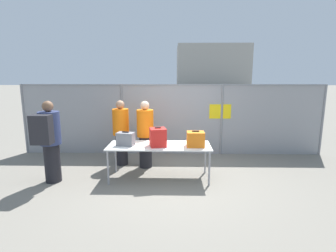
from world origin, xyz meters
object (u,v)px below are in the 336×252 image
at_px(inspection_table, 159,147).
at_px(security_worker_far, 121,132).
at_px(traveler_hooded, 49,139).
at_px(suitcase_grey, 126,139).
at_px(security_worker_near, 145,134).
at_px(utility_trailer, 198,129).
at_px(suitcase_orange, 196,139).
at_px(suitcase_red, 158,137).

height_order(inspection_table, security_worker_far, security_worker_far).
xyz_separation_m(traveler_hooded, security_worker_far, (1.24, 1.18, -0.10)).
bearing_deg(inspection_table, security_worker_far, 137.68).
xyz_separation_m(inspection_table, suitcase_grey, (-0.71, -0.05, 0.19)).
relative_size(suitcase_grey, security_worker_near, 0.24).
relative_size(traveler_hooded, utility_trailer, 0.49).
relative_size(inspection_table, utility_trailer, 0.62).
height_order(suitcase_orange, security_worker_near, security_worker_near).
height_order(suitcase_orange, utility_trailer, suitcase_orange).
distance_m(suitcase_red, security_worker_far, 1.40).
height_order(inspection_table, utility_trailer, inspection_table).
relative_size(inspection_table, suitcase_red, 5.40).
bearing_deg(traveler_hooded, security_worker_near, 11.48).
bearing_deg(suitcase_red, utility_trailer, 72.14).
distance_m(suitcase_grey, traveler_hooded, 1.54).
relative_size(suitcase_orange, utility_trailer, 0.10).
xyz_separation_m(suitcase_orange, utility_trailer, (0.38, 3.63, -0.50)).
xyz_separation_m(suitcase_red, utility_trailer, (1.17, 3.63, -0.54)).
bearing_deg(suitcase_orange, suitcase_grey, 178.28).
relative_size(suitcase_grey, suitcase_orange, 1.10).
height_order(suitcase_red, utility_trailer, suitcase_red).
height_order(inspection_table, suitcase_grey, suitcase_grey).
bearing_deg(inspection_table, security_worker_near, 117.31).
bearing_deg(inspection_table, suitcase_grey, -176.24).
distance_m(suitcase_grey, suitcase_red, 0.69).
bearing_deg(suitcase_grey, utility_trailer, 62.66).
bearing_deg(inspection_table, suitcase_red, -104.98).
bearing_deg(utility_trailer, traveler_hooded, -131.57).
bearing_deg(utility_trailer, suitcase_red, -107.86).
bearing_deg(traveler_hooded, suitcase_red, -12.01).
xyz_separation_m(suitcase_grey, suitcase_red, (0.69, -0.04, 0.05)).
bearing_deg(utility_trailer, security_worker_far, -129.20).
bearing_deg(traveler_hooded, utility_trailer, 31.62).
relative_size(suitcase_orange, security_worker_far, 0.22).
relative_size(suitcase_red, utility_trailer, 0.12).
xyz_separation_m(suitcase_grey, security_worker_near, (0.33, 0.78, -0.05)).
height_order(suitcase_red, traveler_hooded, traveler_hooded).
bearing_deg(utility_trailer, suitcase_grey, -117.34).
bearing_deg(suitcase_orange, utility_trailer, 83.97).
distance_m(suitcase_orange, traveler_hooded, 3.00).
bearing_deg(security_worker_far, traveler_hooded, 28.71).
bearing_deg(security_worker_near, suitcase_grey, 79.18).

